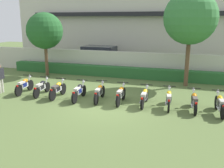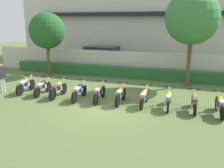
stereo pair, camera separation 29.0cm
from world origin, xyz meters
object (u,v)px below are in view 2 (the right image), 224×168
Objects in this scene: parked_car at (103,57)px; motorcycle_in_row_2 at (58,89)px; motorcycle_in_row_5 at (121,94)px; inspector_person at (2,76)px; tree_near_inspector at (47,31)px; tree_far_side at (192,18)px; motorcycle_in_row_8 at (194,102)px; motorcycle_in_row_3 at (79,91)px; motorcycle_in_row_0 at (26,85)px; motorcycle_in_row_1 at (43,87)px; motorcycle_in_row_9 at (220,105)px; motorcycle_in_row_4 at (99,92)px; motorcycle_in_row_7 at (169,99)px; motorcycle_in_row_6 at (144,97)px.

parked_car reaches higher than motorcycle_in_row_2.
motorcycle_in_row_5 is 1.12× the size of inspector_person.
tree_near_inspector is 0.80× the size of tree_far_side.
motorcycle_in_row_3 is at bearing 85.24° from motorcycle_in_row_8.
motorcycle_in_row_1 is at bearing -96.72° from motorcycle_in_row_0.
inspector_person reaches higher than motorcycle_in_row_9.
inspector_person reaches higher than motorcycle_in_row_8.
motorcycle_in_row_8 is (0.53, -4.55, -3.72)m from tree_far_side.
parked_car is at bearing 13.78° from motorcycle_in_row_4.
motorcycle_in_row_5 reaches higher than motorcycle_in_row_7.
motorcycle_in_row_5 is at bearing 85.35° from motorcycle_in_row_7.
parked_car is 1.00× the size of tree_near_inspector.
motorcycle_in_row_5 is at bearing -90.11° from motorcycle_in_row_2.
motorcycle_in_row_4 is (1.08, 0.12, 0.01)m from motorcycle_in_row_3.
motorcycle_in_row_7 is (1.15, -0.00, 0.01)m from motorcycle_in_row_6.
motorcycle_in_row_4 is at bearing 82.16° from motorcycle_in_row_9.
motorcycle_in_row_5 is at bearing -61.40° from parked_car.
motorcycle_in_row_3 is 1.05× the size of motorcycle_in_row_6.
motorcycle_in_row_1 is 0.98× the size of motorcycle_in_row_7.
motorcycle_in_row_5 is 1.18m from motorcycle_in_row_6.
tree_far_side reaches higher than motorcycle_in_row_4.
motorcycle_in_row_3 is at bearing -98.32° from motorcycle_in_row_0.
motorcycle_in_row_3 is (2.32, -0.14, 0.01)m from motorcycle_in_row_1.
parked_car is at bearing 151.01° from tree_far_side.
motorcycle_in_row_4 is 3.47m from motorcycle_in_row_7.
parked_car is 2.48× the size of motorcycle_in_row_8.
motorcycle_in_row_5 reaches higher than motorcycle_in_row_8.
parked_car is at bearing 2.72° from motorcycle_in_row_2.
inspector_person reaches higher than motorcycle_in_row_1.
motorcycle_in_row_7 is at bearing -95.65° from motorcycle_in_row_0.
tree_near_inspector reaches higher than motorcycle_in_row_3.
motorcycle_in_row_1 is 5.72m from motorcycle_in_row_6.
motorcycle_in_row_2 is 0.98× the size of motorcycle_in_row_7.
motorcycle_in_row_2 is at bearing 3.01° from inspector_person.
motorcycle_in_row_1 is at bearing 7.63° from inspector_person.
motorcycle_in_row_3 is at bearing -137.76° from tree_far_side.
motorcycle_in_row_5 is (3.46, 0.12, 0.00)m from motorcycle_in_row_2.
motorcycle_in_row_0 reaches higher than motorcycle_in_row_6.
motorcycle_in_row_0 is 6.86m from motorcycle_in_row_6.
motorcycle_in_row_2 is 0.95× the size of motorcycle_in_row_3.
motorcycle_in_row_6 is at bearing -55.23° from parked_car.
tree_near_inspector reaches higher than motorcycle_in_row_2.
motorcycle_in_row_1 is 1.00× the size of motorcycle_in_row_2.
tree_far_side is 2.99× the size of motorcycle_in_row_9.
tree_far_side reaches higher than motorcycle_in_row_9.
inspector_person is at bearing 89.64° from motorcycle_in_row_5.
tree_far_side is 2.97× the size of motorcycle_in_row_3.
motorcycle_in_row_7 is (9.39, -4.61, -2.82)m from tree_near_inspector.
motorcycle_in_row_8 is at bearing -92.85° from motorcycle_in_row_3.
parked_car is at bearing 72.48° from inspector_person.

